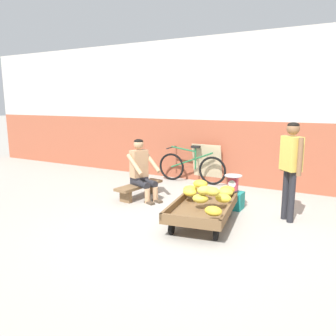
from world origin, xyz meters
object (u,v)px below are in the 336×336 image
(weighing_scale, at_px, (233,183))
(sign_board, at_px, (207,163))
(vendor_seated, at_px, (142,170))
(bicycle_near_left, at_px, (191,167))
(low_bench, at_px, (139,187))
(customer_adult, at_px, (291,161))
(plastic_crate, at_px, (232,200))
(banana_cart, at_px, (202,209))

(weighing_scale, xyz_separation_m, sign_board, (-1.16, 1.61, -0.01))
(vendor_seated, distance_m, bicycle_near_left, 1.70)
(low_bench, bearing_deg, customer_adult, 1.19)
(low_bench, bearing_deg, weighing_scale, 6.91)
(plastic_crate, relative_size, weighing_scale, 1.20)
(banana_cart, relative_size, customer_adult, 1.02)
(vendor_seated, height_order, weighing_scale, vendor_seated)
(vendor_seated, relative_size, sign_board, 1.29)
(sign_board, bearing_deg, bicycle_near_left, -148.60)
(customer_adult, bearing_deg, low_bench, -178.81)
(low_bench, bearing_deg, plastic_crate, 6.94)
(low_bench, xyz_separation_m, plastic_crate, (1.80, 0.22, -0.05))
(weighing_scale, bearing_deg, low_bench, -173.09)
(banana_cart, height_order, weighing_scale, weighing_scale)
(low_bench, distance_m, sign_board, 1.95)
(banana_cart, height_order, low_bench, banana_cart)
(banana_cart, bearing_deg, sign_board, 111.38)
(bicycle_near_left, bearing_deg, customer_adult, -33.20)
(plastic_crate, relative_size, bicycle_near_left, 0.22)
(vendor_seated, relative_size, weighing_scale, 3.80)
(low_bench, xyz_separation_m, bicycle_near_left, (0.33, 1.64, 0.15))
(vendor_seated, distance_m, customer_adult, 2.69)
(low_bench, distance_m, customer_adult, 2.84)
(bicycle_near_left, bearing_deg, sign_board, 31.40)
(sign_board, distance_m, customer_adult, 2.80)
(vendor_seated, bearing_deg, sign_board, 73.26)
(banana_cart, height_order, plastic_crate, banana_cart)
(vendor_seated, height_order, plastic_crate, vendor_seated)
(banana_cart, bearing_deg, plastic_crate, 81.97)
(low_bench, xyz_separation_m, sign_board, (0.64, 1.83, 0.24))
(vendor_seated, height_order, customer_adult, customer_adult)
(vendor_seated, bearing_deg, bicycle_near_left, 81.62)
(plastic_crate, distance_m, weighing_scale, 0.30)
(weighing_scale, xyz_separation_m, bicycle_near_left, (-1.47, 1.42, -0.10))
(vendor_seated, bearing_deg, plastic_crate, 8.35)
(sign_board, bearing_deg, banana_cart, -68.62)
(customer_adult, bearing_deg, sign_board, 139.85)
(low_bench, relative_size, bicycle_near_left, 0.68)
(plastic_crate, bearing_deg, low_bench, -173.06)
(bicycle_near_left, distance_m, customer_adult, 2.95)
(bicycle_near_left, distance_m, sign_board, 0.38)
(sign_board, bearing_deg, vendor_seated, -106.74)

